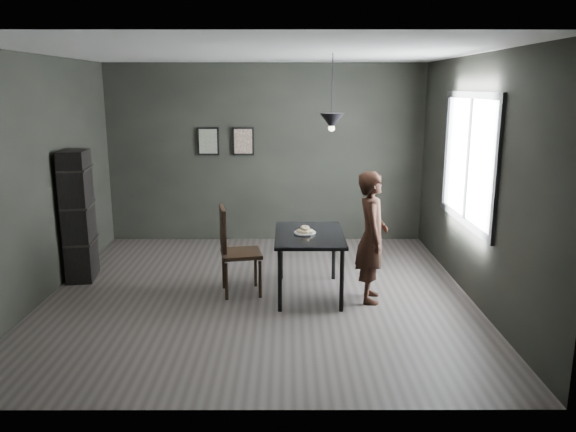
{
  "coord_description": "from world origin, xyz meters",
  "views": [
    {
      "loc": [
        0.34,
        -6.38,
        2.43
      ],
      "look_at": [
        0.35,
        0.05,
        0.95
      ],
      "focal_mm": 35.0,
      "sensor_mm": 36.0,
      "label": 1
    }
  ],
  "objects_px": {
    "white_plate": "(305,233)",
    "shelf_unit": "(78,216)",
    "wood_chair": "(233,245)",
    "pendant_lamp": "(332,121)",
    "cafe_table": "(309,240)",
    "woman": "(372,237)"
  },
  "relations": [
    {
      "from": "woman",
      "to": "pendant_lamp",
      "type": "bearing_deg",
      "value": 62.75
    },
    {
      "from": "shelf_unit",
      "to": "wood_chair",
      "type": "bearing_deg",
      "value": -23.43
    },
    {
      "from": "wood_chair",
      "to": "pendant_lamp",
      "type": "distance_m",
      "value": 1.85
    },
    {
      "from": "woman",
      "to": "cafe_table",
      "type": "bearing_deg",
      "value": 80.09
    },
    {
      "from": "woman",
      "to": "shelf_unit",
      "type": "xyz_separation_m",
      "value": [
        -3.63,
        0.77,
        0.07
      ]
    },
    {
      "from": "pendant_lamp",
      "to": "wood_chair",
      "type": "bearing_deg",
      "value": -175.92
    },
    {
      "from": "pendant_lamp",
      "to": "woman",
      "type": "bearing_deg",
      "value": -32.5
    },
    {
      "from": "white_plate",
      "to": "wood_chair",
      "type": "xyz_separation_m",
      "value": [
        -0.85,
        0.03,
        -0.15
      ]
    },
    {
      "from": "cafe_table",
      "to": "pendant_lamp",
      "type": "relative_size",
      "value": 1.39
    },
    {
      "from": "wood_chair",
      "to": "pendant_lamp",
      "type": "relative_size",
      "value": 1.23
    },
    {
      "from": "cafe_table",
      "to": "white_plate",
      "type": "bearing_deg",
      "value": -169.99
    },
    {
      "from": "woman",
      "to": "wood_chair",
      "type": "distance_m",
      "value": 1.63
    },
    {
      "from": "wood_chair",
      "to": "pendant_lamp",
      "type": "height_order",
      "value": "pendant_lamp"
    },
    {
      "from": "wood_chair",
      "to": "white_plate",
      "type": "bearing_deg",
      "value": -12.54
    },
    {
      "from": "wood_chair",
      "to": "shelf_unit",
      "type": "bearing_deg",
      "value": 153.63
    },
    {
      "from": "white_plate",
      "to": "shelf_unit",
      "type": "xyz_separation_m",
      "value": [
        -2.87,
        0.59,
        0.08
      ]
    },
    {
      "from": "woman",
      "to": "white_plate",
      "type": "bearing_deg",
      "value": 81.7
    },
    {
      "from": "shelf_unit",
      "to": "pendant_lamp",
      "type": "height_order",
      "value": "pendant_lamp"
    },
    {
      "from": "cafe_table",
      "to": "wood_chair",
      "type": "xyz_separation_m",
      "value": [
        -0.9,
        0.02,
        -0.07
      ]
    },
    {
      "from": "shelf_unit",
      "to": "woman",
      "type": "bearing_deg",
      "value": -19.84
    },
    {
      "from": "cafe_table",
      "to": "shelf_unit",
      "type": "height_order",
      "value": "shelf_unit"
    },
    {
      "from": "white_plate",
      "to": "wood_chair",
      "type": "relative_size",
      "value": 0.22
    }
  ]
}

